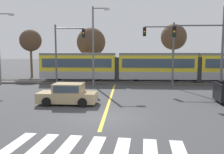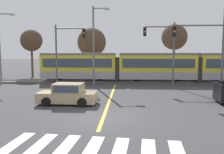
% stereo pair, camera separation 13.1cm
% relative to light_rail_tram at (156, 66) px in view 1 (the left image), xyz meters
% --- Properties ---
extents(ground_plane, '(200.00, 200.00, 0.00)m').
position_rel_light_rail_tram_xyz_m(ground_plane, '(-4.94, -15.52, -2.05)').
color(ground_plane, '#3D3D3F').
extents(track_bed, '(120.00, 4.00, 0.18)m').
position_rel_light_rail_tram_xyz_m(track_bed, '(-4.94, 0.01, -1.96)').
color(track_bed, '#4C4742').
rests_on(track_bed, ground).
extents(rail_near, '(120.00, 0.08, 0.10)m').
position_rel_light_rail_tram_xyz_m(rail_near, '(-4.94, -0.71, -1.82)').
color(rail_near, '#939399').
rests_on(rail_near, track_bed).
extents(rail_far, '(120.00, 0.08, 0.10)m').
position_rel_light_rail_tram_xyz_m(rail_far, '(-4.94, 0.73, -1.82)').
color(rail_far, '#939399').
rests_on(rail_far, track_bed).
extents(light_rail_tram, '(28.00, 2.64, 3.43)m').
position_rel_light_rail_tram_xyz_m(light_rail_tram, '(0.00, 0.00, 0.00)').
color(light_rail_tram, '#9E9EA3').
rests_on(light_rail_tram, track_bed).
extents(crosswalk_stripe_0, '(0.79, 2.84, 0.01)m').
position_rel_light_rail_tram_xyz_m(crosswalk_stripe_0, '(-8.23, -19.72, -2.04)').
color(crosswalk_stripe_0, silver).
rests_on(crosswalk_stripe_0, ground).
extents(crosswalk_stripe_1, '(0.79, 2.84, 0.01)m').
position_rel_light_rail_tram_xyz_m(crosswalk_stripe_1, '(-7.13, -19.81, -2.04)').
color(crosswalk_stripe_1, silver).
rests_on(crosswalk_stripe_1, ground).
extents(crosswalk_stripe_2, '(0.79, 2.84, 0.01)m').
position_rel_light_rail_tram_xyz_m(crosswalk_stripe_2, '(-6.03, -19.90, -2.04)').
color(crosswalk_stripe_2, silver).
rests_on(crosswalk_stripe_2, ground).
extents(crosswalk_stripe_3, '(0.79, 2.84, 0.01)m').
position_rel_light_rail_tram_xyz_m(crosswalk_stripe_3, '(-4.94, -19.99, -2.04)').
color(crosswalk_stripe_3, silver).
rests_on(crosswalk_stripe_3, ground).
extents(crosswalk_stripe_4, '(0.79, 2.84, 0.01)m').
position_rel_light_rail_tram_xyz_m(crosswalk_stripe_4, '(-3.84, -20.08, -2.04)').
color(crosswalk_stripe_4, silver).
rests_on(crosswalk_stripe_4, ground).
extents(crosswalk_stripe_5, '(0.79, 2.84, 0.01)m').
position_rel_light_rail_tram_xyz_m(crosswalk_stripe_5, '(-2.74, -20.17, -2.04)').
color(crosswalk_stripe_5, silver).
rests_on(crosswalk_stripe_5, ground).
extents(crosswalk_stripe_6, '(0.79, 2.84, 0.01)m').
position_rel_light_rail_tram_xyz_m(crosswalk_stripe_6, '(-1.65, -20.26, -2.04)').
color(crosswalk_stripe_6, silver).
rests_on(crosswalk_stripe_6, ground).
extents(lane_centre_line, '(0.20, 16.00, 0.01)m').
position_rel_light_rail_tram_xyz_m(lane_centre_line, '(-4.94, -9.99, -2.04)').
color(lane_centre_line, gold).
rests_on(lane_centre_line, ground).
extents(sedan_crossing, '(4.23, 1.98, 1.52)m').
position_rel_light_rail_tram_xyz_m(sedan_crossing, '(-7.88, -12.18, -1.35)').
color(sedan_crossing, tan).
rests_on(sedan_crossing, ground).
extents(traffic_light_far_left, '(3.25, 0.38, 6.59)m').
position_rel_light_rail_tram_xyz_m(traffic_light_far_left, '(-10.11, -3.98, 2.26)').
color(traffic_light_far_left, '#515459').
rests_on(traffic_light_far_left, ground).
extents(traffic_light_far_right, '(3.25, 0.38, 6.75)m').
position_rel_light_rail_tram_xyz_m(traffic_light_far_right, '(0.21, -3.85, 2.35)').
color(traffic_light_far_right, '#515459').
rests_on(traffic_light_far_right, ground).
extents(traffic_light_mid_right, '(4.25, 0.38, 6.41)m').
position_rel_light_rail_tram_xyz_m(traffic_light_mid_right, '(2.86, -8.74, 2.19)').
color(traffic_light_mid_right, '#515459').
rests_on(traffic_light_mid_right, ground).
extents(street_lamp_west, '(2.01, 0.28, 8.17)m').
position_rel_light_rail_tram_xyz_m(street_lamp_west, '(-17.92, -2.57, 2.59)').
color(street_lamp_west, slate).
rests_on(street_lamp_west, ground).
extents(street_lamp_centre, '(1.86, 0.28, 8.55)m').
position_rel_light_rail_tram_xyz_m(street_lamp_centre, '(-7.07, -3.28, 2.76)').
color(street_lamp_centre, slate).
rests_on(street_lamp_centre, ground).
extents(bare_tree_far_west, '(3.16, 3.16, 6.95)m').
position_rel_light_rail_tram_xyz_m(bare_tree_far_west, '(-17.60, 5.30, 3.28)').
color(bare_tree_far_west, brown).
rests_on(bare_tree_far_west, ground).
extents(bare_tree_west, '(4.06, 4.06, 7.12)m').
position_rel_light_rail_tram_xyz_m(bare_tree_west, '(-8.63, 4.82, 3.02)').
color(bare_tree_west, brown).
rests_on(bare_tree_west, ground).
extents(bare_tree_east, '(3.45, 3.45, 7.44)m').
position_rel_light_rail_tram_xyz_m(bare_tree_east, '(2.71, 3.87, 3.63)').
color(bare_tree_east, brown).
rests_on(bare_tree_east, ground).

